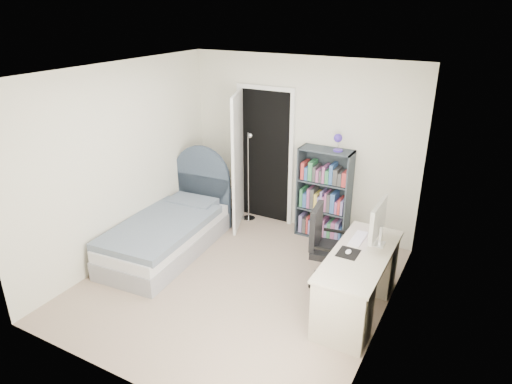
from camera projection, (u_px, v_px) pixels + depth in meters
The scene contains 8 objects.
room_shell at pixel (236, 187), 5.04m from camera, with size 3.50×3.70×2.60m.
door at pixel (247, 158), 6.68m from camera, with size 0.92×0.78×2.06m.
bed at pixel (170, 231), 6.17m from camera, with size 1.08×2.06×1.23m.
nightstand at pixel (221, 190), 7.20m from camera, with size 0.42×0.42×0.61m.
floor_lamp at pixel (249, 185), 6.91m from camera, with size 0.20×0.20×1.41m.
bookcase at pixel (324, 198), 6.42m from camera, with size 0.73×0.31×1.55m.
desk at pixel (358, 279), 4.90m from camera, with size 0.58×1.46×1.20m.
office_chair at pixel (325, 243), 5.31m from camera, with size 0.53×0.54×1.00m.
Camera 1 is at (2.43, -3.99, 3.14)m, focal length 32.00 mm.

